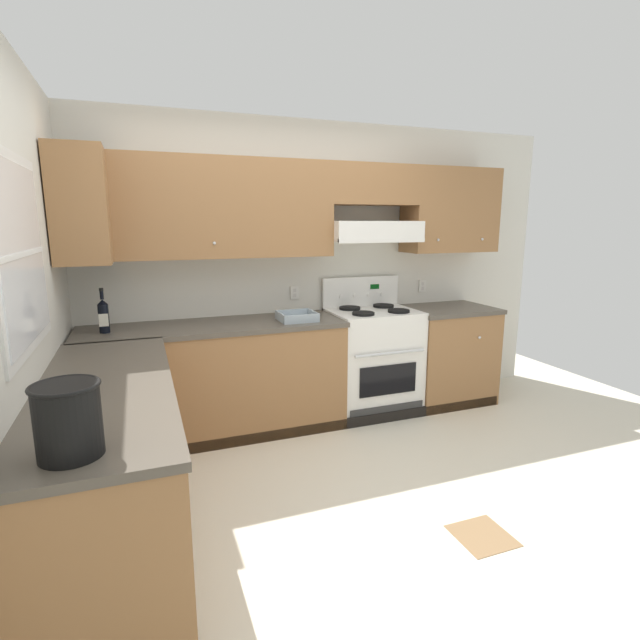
{
  "coord_description": "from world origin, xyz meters",
  "views": [
    {
      "loc": [
        -1.05,
        -2.49,
        1.69
      ],
      "look_at": [
        0.15,
        0.7,
        1.0
      ],
      "focal_mm": 26.99,
      "sensor_mm": 36.0,
      "label": 1
    }
  ],
  "objects": [
    {
      "name": "wall_back",
      "position": [
        0.4,
        1.53,
        1.48
      ],
      "size": [
        4.68,
        0.57,
        2.55
      ],
      "color": "silver",
      "rests_on": "ground_plane"
    },
    {
      "name": "bucket",
      "position": [
        -1.31,
        -0.77,
        1.05
      ],
      "size": [
        0.23,
        0.23,
        0.26
      ],
      "color": "black",
      "rests_on": "counter_left_run"
    },
    {
      "name": "ground_plane",
      "position": [
        0.0,
        0.0,
        0.0
      ],
      "size": [
        7.04,
        7.04,
        0.0
      ],
      "primitive_type": "plane",
      "color": "beige"
    },
    {
      "name": "bowl",
      "position": [
        0.13,
        1.17,
        0.93
      ],
      "size": [
        0.29,
        0.27,
        0.07
      ],
      "color": "#9EADB7",
      "rests_on": "counter_back_run"
    },
    {
      "name": "stove",
      "position": [
        0.87,
        1.25,
        0.48
      ],
      "size": [
        0.76,
        0.62,
        1.2
      ],
      "color": "white",
      "rests_on": "ground_plane"
    },
    {
      "name": "wine_bottle",
      "position": [
        -1.31,
        1.23,
        1.04
      ],
      "size": [
        0.07,
        0.08,
        0.33
      ],
      "color": "black",
      "rests_on": "counter_back_run"
    },
    {
      "name": "counter_back_run",
      "position": [
        0.1,
        1.24,
        0.45
      ],
      "size": [
        3.6,
        0.65,
        0.91
      ],
      "color": "olive",
      "rests_on": "ground_plane"
    },
    {
      "name": "floor_accent_tile",
      "position": [
        0.62,
        -0.6,
        0.0
      ],
      "size": [
        0.3,
        0.3,
        0.01
      ],
      "primitive_type": "cube",
      "color": "olive",
      "rests_on": "ground_plane"
    },
    {
      "name": "counter_left_run",
      "position": [
        -1.24,
        -0.0,
        0.45
      ],
      "size": [
        0.63,
        1.91,
        0.91
      ],
      "color": "olive",
      "rests_on": "ground_plane"
    },
    {
      "name": "wall_left",
      "position": [
        -1.59,
        0.23,
        1.34
      ],
      "size": [
        0.47,
        4.0,
        2.55
      ],
      "color": "silver",
      "rests_on": "ground_plane"
    }
  ]
}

